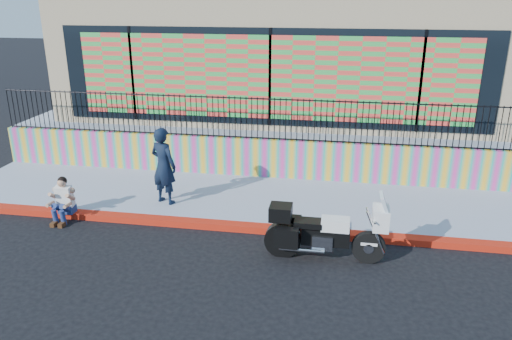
# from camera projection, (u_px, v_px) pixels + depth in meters

# --- Properties ---
(ground) EXTENTS (90.00, 90.00, 0.00)m
(ground) POSITION_uv_depth(u_px,v_px,m) (243.00, 230.00, 11.53)
(ground) COLOR black
(ground) RESTS_ON ground
(red_curb) EXTENTS (16.00, 0.30, 0.15)m
(red_curb) POSITION_uv_depth(u_px,v_px,m) (243.00, 227.00, 11.50)
(red_curb) COLOR red
(red_curb) RESTS_ON ground
(sidewalk) EXTENTS (16.00, 3.00, 0.15)m
(sidewalk) POSITION_uv_depth(u_px,v_px,m) (255.00, 199.00, 13.03)
(sidewalk) COLOR #95A0B3
(sidewalk) RESTS_ON ground
(mural_wall) EXTENTS (16.00, 0.20, 1.10)m
(mural_wall) POSITION_uv_depth(u_px,v_px,m) (265.00, 158.00, 14.30)
(mural_wall) COLOR #E03B9B
(mural_wall) RESTS_ON sidewalk
(metal_fence) EXTENTS (15.80, 0.04, 1.20)m
(metal_fence) POSITION_uv_depth(u_px,v_px,m) (265.00, 119.00, 13.92)
(metal_fence) COLOR black
(metal_fence) RESTS_ON mural_wall
(elevated_platform) EXTENTS (16.00, 10.00, 1.25)m
(elevated_platform) POSITION_uv_depth(u_px,v_px,m) (285.00, 118.00, 19.06)
(elevated_platform) COLOR #95A0B3
(elevated_platform) RESTS_ON ground
(storefront_building) EXTENTS (14.00, 8.06, 4.00)m
(storefront_building) POSITION_uv_depth(u_px,v_px,m) (286.00, 49.00, 17.97)
(storefront_building) COLOR tan
(storefront_building) RESTS_ON elevated_platform
(police_motorcycle) EXTENTS (2.42, 0.80, 1.51)m
(police_motorcycle) POSITION_uv_depth(u_px,v_px,m) (323.00, 231.00, 10.10)
(police_motorcycle) COLOR black
(police_motorcycle) RESTS_ON ground
(police_officer) EXTENTS (0.83, 0.69, 1.96)m
(police_officer) POSITION_uv_depth(u_px,v_px,m) (164.00, 166.00, 12.36)
(police_officer) COLOR black
(police_officer) RESTS_ON sidewalk
(seated_man) EXTENTS (0.54, 0.71, 1.06)m
(seated_man) POSITION_uv_depth(u_px,v_px,m) (62.00, 204.00, 11.82)
(seated_man) COLOR navy
(seated_man) RESTS_ON ground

